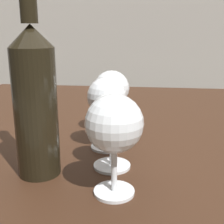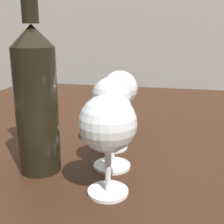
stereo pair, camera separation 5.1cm
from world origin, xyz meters
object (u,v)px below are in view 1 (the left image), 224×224
wine_glass_port (112,116)px  wine_bottle (35,98)px  wine_glass_merlot (114,126)px  wine_glass_white (107,98)px  wine_glass_pinot (112,90)px

wine_glass_port → wine_bottle: (-0.12, -0.04, 0.04)m
wine_glass_merlot → wine_bottle: size_ratio=0.45×
wine_glass_merlot → wine_glass_white: size_ratio=1.03×
wine_glass_pinot → wine_glass_merlot: bearing=-82.5°
wine_glass_white → wine_glass_pinot: size_ratio=1.00×
wine_glass_merlot → wine_bottle: bearing=159.0°
wine_bottle → wine_glass_merlot: bearing=-21.0°
wine_glass_merlot → wine_glass_white: wine_glass_merlot is taller
wine_glass_port → wine_bottle: size_ratio=0.40×
wine_glass_merlot → wine_glass_port: size_ratio=1.12×
wine_glass_white → wine_bottle: (-0.10, -0.12, 0.03)m
wine_glass_white → wine_bottle: size_ratio=0.43×
wine_glass_merlot → wine_glass_pinot: bearing=97.5°
wine_glass_white → wine_glass_pinot: 0.09m
wine_glass_port → wine_glass_white: 0.09m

